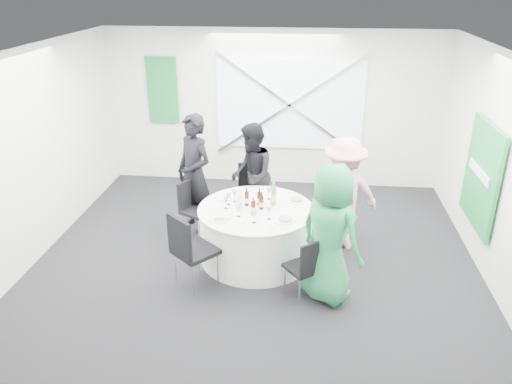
# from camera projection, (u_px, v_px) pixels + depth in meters

# --- Properties ---
(floor) EXTENTS (6.00, 6.00, 0.00)m
(floor) POSITION_uv_depth(u_px,v_px,m) (254.00, 265.00, 6.78)
(floor) COLOR black
(floor) RESTS_ON ground
(ceiling) EXTENTS (6.00, 6.00, 0.00)m
(ceiling) POSITION_uv_depth(u_px,v_px,m) (254.00, 54.00, 5.65)
(ceiling) COLOR white
(ceiling) RESTS_ON wall_back
(wall_back) EXTENTS (6.00, 0.00, 6.00)m
(wall_back) POSITION_uv_depth(u_px,v_px,m) (273.00, 109.00, 8.94)
(wall_back) COLOR silver
(wall_back) RESTS_ON floor
(wall_front) EXTENTS (6.00, 0.00, 6.00)m
(wall_front) POSITION_uv_depth(u_px,v_px,m) (206.00, 323.00, 3.48)
(wall_front) COLOR silver
(wall_front) RESTS_ON floor
(wall_left) EXTENTS (0.00, 6.00, 6.00)m
(wall_left) POSITION_uv_depth(u_px,v_px,m) (26.00, 160.00, 6.51)
(wall_left) COLOR silver
(wall_left) RESTS_ON floor
(wall_right) EXTENTS (0.00, 6.00, 6.00)m
(wall_right) POSITION_uv_depth(u_px,v_px,m) (505.00, 179.00, 5.91)
(wall_right) COLOR silver
(wall_right) RESTS_ON floor
(window_panel) EXTENTS (2.60, 0.03, 1.60)m
(window_panel) POSITION_uv_depth(u_px,v_px,m) (290.00, 105.00, 8.84)
(window_panel) COLOR silver
(window_panel) RESTS_ON wall_back
(window_brace_a) EXTENTS (2.63, 0.05, 1.84)m
(window_brace_a) POSITION_uv_depth(u_px,v_px,m) (290.00, 105.00, 8.80)
(window_brace_a) COLOR silver
(window_brace_a) RESTS_ON window_panel
(window_brace_b) EXTENTS (2.63, 0.05, 1.84)m
(window_brace_b) POSITION_uv_depth(u_px,v_px,m) (290.00, 105.00, 8.80)
(window_brace_b) COLOR silver
(window_brace_b) RESTS_ON window_panel
(green_banner) EXTENTS (0.55, 0.04, 1.20)m
(green_banner) POSITION_uv_depth(u_px,v_px,m) (162.00, 90.00, 8.97)
(green_banner) COLOR #136234
(green_banner) RESTS_ON wall_back
(green_sign) EXTENTS (0.05, 1.20, 1.40)m
(green_sign) POSITION_uv_depth(u_px,v_px,m) (481.00, 176.00, 6.55)
(green_sign) COLOR #198937
(green_sign) RESTS_ON wall_right
(banquet_table) EXTENTS (1.56, 1.56, 0.76)m
(banquet_table) POSITION_uv_depth(u_px,v_px,m) (256.00, 233.00, 6.81)
(banquet_table) COLOR silver
(banquet_table) RESTS_ON floor
(chair_back) EXTENTS (0.48, 0.49, 0.92)m
(chair_back) POSITION_uv_depth(u_px,v_px,m) (251.00, 188.00, 7.84)
(chair_back) COLOR black
(chair_back) RESTS_ON floor
(chair_back_left) EXTENTS (0.53, 0.53, 0.86)m
(chair_back_left) POSITION_uv_depth(u_px,v_px,m) (193.00, 205.00, 7.37)
(chair_back_left) COLOR black
(chair_back_left) RESTS_ON floor
(chair_back_right) EXTENTS (0.63, 0.62, 1.01)m
(chair_back_right) POSITION_uv_depth(u_px,v_px,m) (335.00, 205.00, 7.14)
(chair_back_right) COLOR black
(chair_back_right) RESTS_ON floor
(chair_front_right) EXTENTS (0.53, 0.53, 0.82)m
(chair_front_right) POSITION_uv_depth(u_px,v_px,m) (307.00, 265.00, 5.89)
(chair_front_right) COLOR black
(chair_front_right) RESTS_ON floor
(chair_front_left) EXTENTS (0.66, 0.66, 1.03)m
(chair_front_left) POSITION_uv_depth(u_px,v_px,m) (189.00, 246.00, 6.04)
(chair_front_left) COLOR black
(chair_front_left) RESTS_ON floor
(person_man_back_left) EXTENTS (0.78, 0.75, 1.81)m
(person_man_back_left) POSITION_uv_depth(u_px,v_px,m) (194.00, 174.00, 7.42)
(person_man_back_left) COLOR black
(person_man_back_left) RESTS_ON floor
(person_man_back) EXTENTS (0.56, 0.85, 1.62)m
(person_man_back) POSITION_uv_depth(u_px,v_px,m) (252.00, 175.00, 7.61)
(person_man_back) COLOR black
(person_man_back) RESTS_ON floor
(person_woman_pink) EXTENTS (1.17, 0.84, 1.65)m
(person_woman_pink) POSITION_uv_depth(u_px,v_px,m) (343.00, 195.00, 6.91)
(person_woman_pink) COLOR pink
(person_woman_pink) RESTS_ON floor
(person_woman_green) EXTENTS (1.00, 0.96, 1.72)m
(person_woman_green) POSITION_uv_depth(u_px,v_px,m) (330.00, 234.00, 5.79)
(person_woman_green) COLOR #24874E
(person_woman_green) RESTS_ON floor
(plate_back) EXTENTS (0.25, 0.25, 0.01)m
(plate_back) POSITION_uv_depth(u_px,v_px,m) (260.00, 192.00, 7.14)
(plate_back) COLOR white
(plate_back) RESTS_ON banquet_table
(plate_back_left) EXTENTS (0.28, 0.28, 0.01)m
(plate_back_left) POSITION_uv_depth(u_px,v_px,m) (226.00, 197.00, 6.97)
(plate_back_left) COLOR white
(plate_back_left) RESTS_ON banquet_table
(plate_back_right) EXTENTS (0.24, 0.24, 0.04)m
(plate_back_right) POSITION_uv_depth(u_px,v_px,m) (297.00, 200.00, 6.86)
(plate_back_right) COLOR white
(plate_back_right) RESTS_ON banquet_table
(plate_front_right) EXTENTS (0.27, 0.27, 0.04)m
(plate_front_right) POSITION_uv_depth(u_px,v_px,m) (285.00, 219.00, 6.32)
(plate_front_right) COLOR white
(plate_front_right) RESTS_ON banquet_table
(plate_front_left) EXTENTS (0.28, 0.28, 0.01)m
(plate_front_left) POSITION_uv_depth(u_px,v_px,m) (219.00, 218.00, 6.37)
(plate_front_left) COLOR white
(plate_front_left) RESTS_ON banquet_table
(napkin) EXTENTS (0.19, 0.14, 0.05)m
(napkin) POSITION_uv_depth(u_px,v_px,m) (222.00, 217.00, 6.33)
(napkin) COLOR silver
(napkin) RESTS_ON plate_front_left
(beer_bottle_a) EXTENTS (0.06, 0.06, 0.26)m
(beer_bottle_a) POSITION_uv_depth(u_px,v_px,m) (247.00, 199.00, 6.70)
(beer_bottle_a) COLOR #3C1A0B
(beer_bottle_a) RESTS_ON banquet_table
(beer_bottle_b) EXTENTS (0.06, 0.06, 0.24)m
(beer_bottle_b) POSITION_uv_depth(u_px,v_px,m) (259.00, 199.00, 6.72)
(beer_bottle_b) COLOR #3C1A0B
(beer_bottle_b) RESTS_ON banquet_table
(beer_bottle_c) EXTENTS (0.06, 0.06, 0.24)m
(beer_bottle_c) POSITION_uv_depth(u_px,v_px,m) (261.00, 203.00, 6.60)
(beer_bottle_c) COLOR #3C1A0B
(beer_bottle_c) RESTS_ON banquet_table
(beer_bottle_d) EXTENTS (0.06, 0.06, 0.24)m
(beer_bottle_d) POSITION_uv_depth(u_px,v_px,m) (253.00, 208.00, 6.46)
(beer_bottle_d) COLOR #3C1A0B
(beer_bottle_d) RESTS_ON banquet_table
(green_water_bottle) EXTENTS (0.08, 0.08, 0.33)m
(green_water_bottle) POSITION_uv_depth(u_px,v_px,m) (274.00, 196.00, 6.70)
(green_water_bottle) COLOR green
(green_water_bottle) RESTS_ON banquet_table
(clear_water_bottle) EXTENTS (0.08, 0.08, 0.31)m
(clear_water_bottle) POSITION_uv_depth(u_px,v_px,m) (239.00, 203.00, 6.53)
(clear_water_bottle) COLOR white
(clear_water_bottle) RESTS_ON banquet_table
(wine_glass_a) EXTENTS (0.07, 0.07, 0.17)m
(wine_glass_a) POSITION_uv_depth(u_px,v_px,m) (269.00, 191.00, 6.88)
(wine_glass_a) COLOR white
(wine_glass_a) RESTS_ON banquet_table
(wine_glass_b) EXTENTS (0.07, 0.07, 0.17)m
(wine_glass_b) POSITION_uv_depth(u_px,v_px,m) (238.00, 208.00, 6.38)
(wine_glass_b) COLOR white
(wine_glass_b) RESTS_ON banquet_table
(wine_glass_c) EXTENTS (0.07, 0.07, 0.17)m
(wine_glass_c) POSITION_uv_depth(u_px,v_px,m) (269.00, 210.00, 6.32)
(wine_glass_c) COLOR white
(wine_glass_c) RESTS_ON banquet_table
(wine_glass_d) EXTENTS (0.07, 0.07, 0.17)m
(wine_glass_d) POSITION_uv_depth(u_px,v_px,m) (254.00, 214.00, 6.22)
(wine_glass_d) COLOR white
(wine_glass_d) RESTS_ON banquet_table
(wine_glass_e) EXTENTS (0.07, 0.07, 0.17)m
(wine_glass_e) POSITION_uv_depth(u_px,v_px,m) (228.00, 196.00, 6.72)
(wine_glass_e) COLOR white
(wine_glass_e) RESTS_ON banquet_table
(wine_glass_f) EXTENTS (0.07, 0.07, 0.17)m
(wine_glass_f) POSITION_uv_depth(u_px,v_px,m) (234.00, 193.00, 6.80)
(wine_glass_f) COLOR white
(wine_glass_f) RESTS_ON banquet_table
(wine_glass_g) EXTENTS (0.07, 0.07, 0.17)m
(wine_glass_g) POSITION_uv_depth(u_px,v_px,m) (226.00, 200.00, 6.61)
(wine_glass_g) COLOR white
(wine_glass_g) RESTS_ON banquet_table
(fork_a) EXTENTS (0.15, 0.02, 0.01)m
(fork_a) POSITION_uv_depth(u_px,v_px,m) (272.00, 192.00, 7.13)
(fork_a) COLOR silver
(fork_a) RESTS_ON banquet_table
(knife_a) EXTENTS (0.15, 0.02, 0.01)m
(knife_a) POSITION_uv_depth(u_px,v_px,m) (246.00, 191.00, 7.16)
(knife_a) COLOR silver
(knife_a) RESTS_ON banquet_table
(fork_b) EXTENTS (0.12, 0.12, 0.01)m
(fork_b) POSITION_uv_depth(u_px,v_px,m) (215.00, 215.00, 6.46)
(fork_b) COLOR silver
(fork_b) RESTS_ON banquet_table
(knife_b) EXTENTS (0.10, 0.13, 0.01)m
(knife_b) POSITION_uv_depth(u_px,v_px,m) (225.00, 223.00, 6.26)
(knife_b) COLOR silver
(knife_b) RESTS_ON banquet_table
(fork_c) EXTENTS (0.11, 0.12, 0.01)m
(fork_c) POSITION_uv_depth(u_px,v_px,m) (274.00, 227.00, 6.17)
(fork_c) COLOR silver
(fork_c) RESTS_ON banquet_table
(knife_c) EXTENTS (0.11, 0.12, 0.01)m
(knife_c) POSITION_uv_depth(u_px,v_px,m) (295.00, 218.00, 6.39)
(knife_c) COLOR silver
(knife_c) RESTS_ON banquet_table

